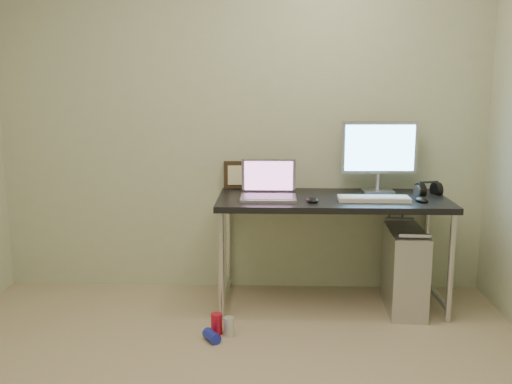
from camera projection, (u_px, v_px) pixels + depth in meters
The scene contains 16 objects.
wall_back at pixel (241, 119), 4.07m from camera, with size 3.50×0.02×2.50m, color beige.
desk at pixel (332, 209), 3.83m from camera, with size 1.53×0.67×0.75m.
tower_computer at pixel (405, 270), 3.81m from camera, with size 0.25×0.53×0.58m.
cable_a at pixel (387, 237), 4.14m from camera, with size 0.01×0.01×0.70m, color black.
cable_b at pixel (400, 241), 4.13m from camera, with size 0.01×0.01×0.72m, color black.
can_red at pixel (217, 324), 3.46m from camera, with size 0.07×0.07×0.13m, color red.
can_white at pixel (229, 327), 3.44m from camera, with size 0.06×0.06×0.12m, color silver.
can_blue at pixel (212, 336), 3.36m from camera, with size 0.07×0.07×0.12m, color #1E29C1.
laptop at pixel (268, 189), 3.78m from camera, with size 0.36×0.30×0.25m.
monitor at pixel (379, 151), 3.95m from camera, with size 0.53×0.16×0.49m.
keyboard at pixel (374, 199), 3.70m from camera, with size 0.46×0.15×0.03m, color silver.
mouse_right at pixel (422, 199), 3.66m from camera, with size 0.07×0.11×0.04m, color black.
mouse_left at pixel (312, 199), 3.66m from camera, with size 0.08×0.12×0.04m, color black.
headphones at pixel (428, 190), 3.90m from camera, with size 0.20×0.11×0.12m.
picture_frame at pixel (241, 175), 4.12m from camera, with size 0.25×0.03×0.20m, color black.
webcam at pixel (277, 178), 4.04m from camera, with size 0.04×0.03×0.13m.
Camera 1 is at (0.24, -2.34, 1.50)m, focal length 40.00 mm.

